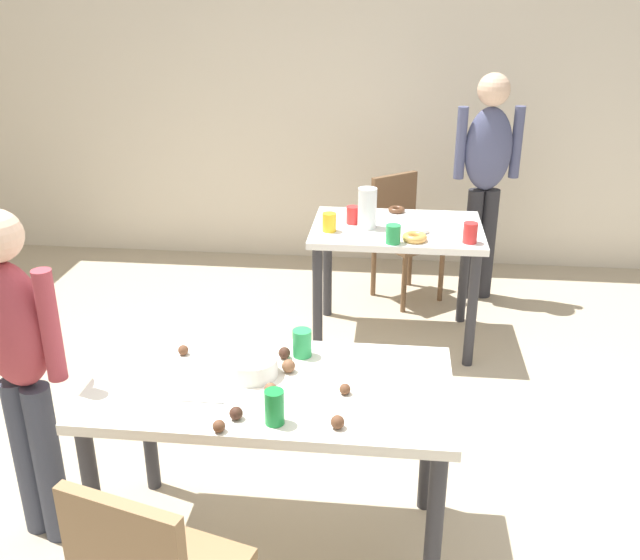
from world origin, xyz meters
TOP-DOWN VIEW (x-y plane):
  - ground_plane at (0.00, 0.00)m, footprint 6.40×6.40m
  - wall_back at (0.00, 3.20)m, footprint 6.40×0.10m
  - dining_table_near at (-0.05, -0.10)m, footprint 1.33×0.69m
  - dining_table_far at (0.40, 1.76)m, footprint 1.02×0.71m
  - chair_far_table at (0.44, 2.45)m, footprint 0.56×0.56m
  - person_girl_near at (-0.99, -0.14)m, footprint 0.45×0.29m
  - person_adult_far at (0.98, 2.48)m, footprint 0.46×0.25m
  - mixing_bowl at (-0.12, -0.05)m, footprint 0.19×0.19m
  - soda_can at (0.01, -0.35)m, footprint 0.07×0.07m
  - fork_near at (-0.27, -0.25)m, footprint 0.17×0.02m
  - cup_near_0 at (0.04, 0.11)m, footprint 0.07×0.07m
  - cake_ball_0 at (-0.12, -0.35)m, footprint 0.05×0.05m
  - cake_ball_1 at (-0.16, -0.42)m, footprint 0.04×0.04m
  - cake_ball_2 at (-0.03, 0.08)m, footprint 0.05×0.05m
  - cake_ball_3 at (0.22, -0.36)m, footprint 0.05×0.05m
  - cake_ball_4 at (0.01, -0.02)m, footprint 0.05×0.05m
  - cake_ball_5 at (-0.03, -0.18)m, footprint 0.04×0.04m
  - cake_ball_6 at (0.23, -0.15)m, footprint 0.04×0.04m
  - cake_ball_7 at (-0.42, 0.07)m, footprint 0.04×0.04m
  - pitcher_far at (0.22, 1.71)m, footprint 0.11×0.11m
  - cup_far_0 at (0.13, 1.78)m, footprint 0.08×0.08m
  - cup_far_1 at (0.38, 1.45)m, footprint 0.08×0.08m
  - cup_far_2 at (0.80, 1.51)m, footprint 0.08×0.08m
  - cup_far_3 at (-0.00, 1.62)m, footprint 0.08×0.08m
  - donut_far_0 at (0.50, 1.51)m, footprint 0.14×0.14m
  - donut_far_1 at (0.39, 2.04)m, footprint 0.11×0.11m
  - donut_far_2 at (0.53, 1.66)m, footprint 0.11×0.11m

SIDE VIEW (x-z plane):
  - ground_plane at x=0.00m, z-range 0.00..0.00m
  - chair_far_table at x=0.44m, z-range 0.06..0.93m
  - dining_table_far at x=0.40m, z-range 0.26..1.01m
  - dining_table_near at x=-0.05m, z-range 0.27..1.02m
  - fork_near at x=-0.27m, z-range 0.75..0.76m
  - donut_far_1 at x=0.39m, z-range 0.75..0.78m
  - donut_far_2 at x=0.53m, z-range 0.75..0.78m
  - cake_ball_6 at x=0.23m, z-range 0.75..0.79m
  - cake_ball_7 at x=-0.42m, z-range 0.75..0.79m
  - donut_far_0 at x=0.50m, z-range 0.75..0.79m
  - cake_ball_1 at x=-0.16m, z-range 0.75..0.79m
  - cake_ball_5 at x=-0.03m, z-range 0.75..0.79m
  - cake_ball_0 at x=-0.12m, z-range 0.75..0.80m
  - cake_ball_3 at x=0.22m, z-range 0.75..0.80m
  - cake_ball_2 at x=-0.03m, z-range 0.75..0.80m
  - cake_ball_4 at x=0.01m, z-range 0.75..0.80m
  - mixing_bowl at x=-0.12m, z-range 0.75..0.82m
  - cup_far_0 at x=0.13m, z-range 0.75..0.86m
  - cup_far_1 at x=0.38m, z-range 0.75..0.86m
  - cup_far_3 at x=0.00m, z-range 0.75..0.86m
  - cup_near_0 at x=0.04m, z-range 0.75..0.86m
  - cup_far_2 at x=0.80m, z-range 0.75..0.87m
  - soda_can at x=0.01m, z-range 0.75..0.87m
  - person_girl_near at x=-0.99m, z-range 0.13..1.52m
  - pitcher_far at x=0.22m, z-range 0.75..0.99m
  - person_adult_far at x=0.98m, z-range 0.16..1.73m
  - wall_back at x=0.00m, z-range 0.00..2.60m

